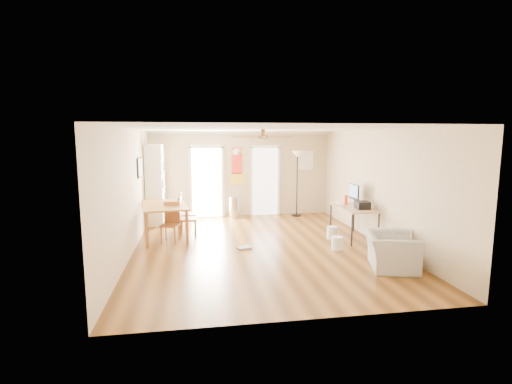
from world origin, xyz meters
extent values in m
plane|color=brown|center=(0.00, 0.00, 0.00)|extent=(7.00, 7.00, 0.00)
cube|color=red|center=(-0.13, 3.48, 1.55)|extent=(0.46, 0.03, 1.10)
cube|color=white|center=(2.05, 3.47, 1.70)|extent=(0.50, 0.04, 0.60)
cube|color=black|center=(-2.73, 1.40, 1.70)|extent=(0.04, 0.66, 0.48)
cylinder|color=#BDBCBF|center=(-0.25, 3.17, 0.32)|extent=(0.34, 0.34, 0.63)
cube|color=silver|center=(2.20, 0.90, 0.77)|extent=(0.15, 0.39, 0.01)
cube|color=black|center=(2.45, 0.13, 0.85)|extent=(0.32, 0.37, 0.18)
cylinder|color=red|center=(2.30, 0.76, 0.88)|extent=(0.09, 0.09, 0.23)
cylinder|color=silver|center=(1.83, 0.39, 0.15)|extent=(0.30, 0.30, 0.30)
cylinder|color=white|center=(1.61, -0.50, 0.14)|extent=(0.27, 0.27, 0.29)
cube|color=gray|center=(-0.38, -0.10, 0.02)|extent=(0.34, 0.30, 0.04)
imported|color=#9F9F9A|center=(2.15, -1.78, 0.33)|extent=(1.14, 1.22, 0.66)
camera|label=1|loc=(-1.43, -8.15, 2.43)|focal=26.78mm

